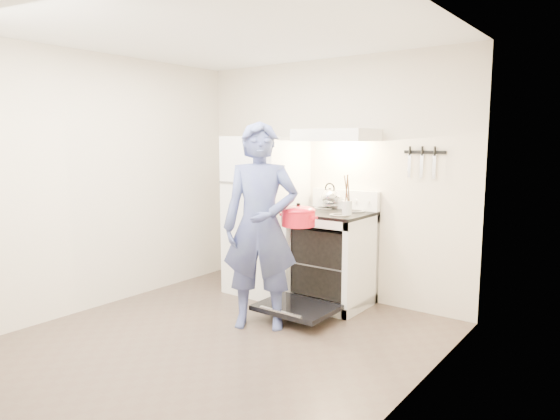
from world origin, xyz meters
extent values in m
plane|color=#4B3D33|center=(0.00, 0.00, 0.00)|extent=(3.60, 3.60, 0.00)
cube|color=beige|center=(0.00, 1.80, 1.25)|extent=(3.20, 0.02, 2.50)
cube|color=white|center=(-0.58, 1.45, 0.85)|extent=(0.70, 0.70, 1.70)
cube|color=white|center=(0.23, 1.48, 0.46)|extent=(0.76, 0.65, 0.92)
cube|color=black|center=(0.23, 1.48, 0.94)|extent=(0.76, 0.65, 0.03)
cube|color=white|center=(0.23, 1.76, 1.05)|extent=(0.76, 0.07, 0.20)
cube|color=black|center=(0.23, 0.88, 0.12)|extent=(0.70, 0.54, 0.04)
cube|color=gray|center=(0.23, 1.48, 0.44)|extent=(0.60, 0.52, 0.01)
cube|color=white|center=(0.23, 1.55, 1.71)|extent=(0.76, 0.50, 0.12)
cube|color=black|center=(1.05, 1.79, 1.55)|extent=(0.40, 0.02, 0.03)
cylinder|color=#94724B|center=(0.16, 1.49, 0.45)|extent=(0.33, 0.33, 0.02)
cylinder|color=silver|center=(0.55, 1.23, 1.05)|extent=(0.10, 0.10, 0.13)
imported|color=navy|center=(0.05, 0.58, 0.91)|extent=(0.79, 0.71, 1.82)
camera|label=1|loc=(2.77, -2.77, 1.66)|focal=32.00mm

